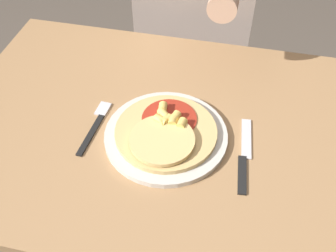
{
  "coord_description": "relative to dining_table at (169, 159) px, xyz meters",
  "views": [
    {
      "loc": [
        0.14,
        -0.62,
        1.41
      ],
      "look_at": [
        0.0,
        -0.04,
        0.76
      ],
      "focal_mm": 42.0,
      "sensor_mm": 36.0,
      "label": 1
    }
  ],
  "objects": [
    {
      "name": "fork",
      "position": [
        -0.17,
        -0.03,
        0.13
      ],
      "size": [
        0.03,
        0.18,
        0.0
      ],
      "color": "black",
      "rests_on": "dining_table"
    },
    {
      "name": "plate",
      "position": [
        0.0,
        -0.04,
        0.13
      ],
      "size": [
        0.28,
        0.28,
        0.01
      ],
      "color": "beige",
      "rests_on": "dining_table"
    },
    {
      "name": "knife",
      "position": [
        0.18,
        -0.05,
        0.13
      ],
      "size": [
        0.03,
        0.22,
        0.0
      ],
      "color": "black",
      "rests_on": "dining_table"
    },
    {
      "name": "pizza",
      "position": [
        0.0,
        -0.04,
        0.15
      ],
      "size": [
        0.23,
        0.23,
        0.04
      ],
      "color": "tan",
      "rests_on": "plate"
    },
    {
      "name": "dining_table",
      "position": [
        0.0,
        0.0,
        0.0
      ],
      "size": [
        1.07,
        0.73,
        0.72
      ],
      "color": "#9E754C",
      "rests_on": "ground_plane"
    }
  ]
}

